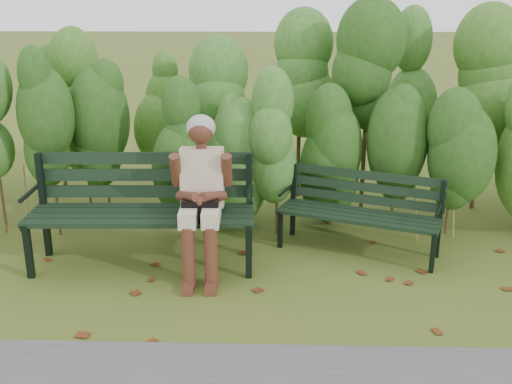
{
  "coord_description": "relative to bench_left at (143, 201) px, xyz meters",
  "views": [
    {
      "loc": [
        0.15,
        -4.71,
        2.41
      ],
      "look_at": [
        0.0,
        0.35,
        0.75
      ],
      "focal_mm": 42.0,
      "sensor_mm": 36.0,
      "label": 1
    }
  ],
  "objects": [
    {
      "name": "ground",
      "position": [
        1.05,
        -0.49,
        -0.6
      ],
      "size": [
        80.0,
        80.0,
        0.0
      ],
      "primitive_type": "plane",
      "color": "#475B1E"
    },
    {
      "name": "hedge_band",
      "position": [
        1.05,
        1.37,
        0.65
      ],
      "size": [
        11.04,
        1.67,
        2.42
      ],
      "color": "#47381E",
      "rests_on": "ground"
    },
    {
      "name": "leaf_litter",
      "position": [
        1.04,
        -0.82,
        -0.6
      ],
      "size": [
        5.64,
        2.29,
        0.01
      ],
      "color": "#592A11",
      "rests_on": "ground"
    },
    {
      "name": "bench_left",
      "position": [
        0.0,
        0.0,
        0.0
      ],
      "size": [
        2.07,
        0.73,
        1.02
      ],
      "color": "black",
      "rests_on": "ground"
    },
    {
      "name": "bench_right",
      "position": [
        2.06,
        0.35,
        -0.15
      ],
      "size": [
        1.63,
        1.03,
        0.78
      ],
      "color": "black",
      "rests_on": "ground"
    },
    {
      "name": "seated_woman",
      "position": [
        0.57,
        -0.19,
        0.21
      ],
      "size": [
        0.55,
        0.81,
        1.43
      ],
      "color": "beige",
      "rests_on": "ground"
    }
  ]
}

